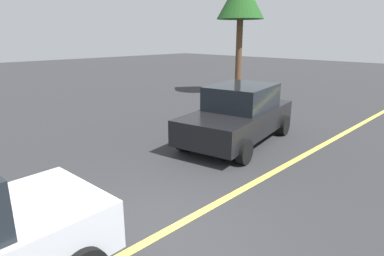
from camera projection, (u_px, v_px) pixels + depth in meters
The scene contains 3 objects.
ground_plane at pixel (143, 244), 4.96m from camera, with size 80.00×80.00×0.00m, color #2D2D30.
lane_marking_centre at pixel (254, 183), 7.02m from camera, with size 28.00×0.16×0.01m, color #E0D14C.
car_black_approaching at pixel (239, 114), 9.58m from camera, with size 4.64×2.68×1.70m.
Camera 1 is at (-2.52, -3.54, 3.09)m, focal length 30.21 mm.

